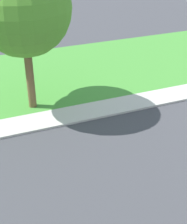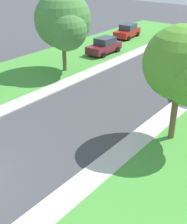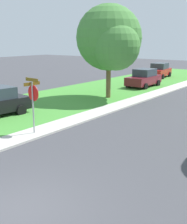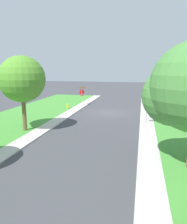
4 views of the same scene
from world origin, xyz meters
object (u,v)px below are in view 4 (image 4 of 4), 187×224
Objects in this scene: tree_sidewalk_near at (21,81)px; stop_sign_near_corner at (82,93)px; fire_hydrant at (68,106)px; stop_sign_far_corner at (147,106)px.

stop_sign_near_corner is at bearing -96.66° from tree_sidewalk_near.
stop_sign_near_corner is 14.38m from tree_sidewalk_near.
tree_sidewalk_near is 11.25m from fire_hydrant.
stop_sign_far_corner is 0.41× the size of tree_sidewalk_near.
fire_hydrant is (-0.59, -10.47, -4.08)m from tree_sidewalk_near.
fire_hydrant is at bearing -28.74° from stop_sign_far_corner.
stop_sign_far_corner is 11.91m from fire_hydrant.
stop_sign_near_corner is 3.99m from fire_hydrant.
tree_sidewalk_near is at bearing 23.60° from stop_sign_far_corner.
fire_hydrant is (1.05, 3.57, -1.44)m from stop_sign_near_corner.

